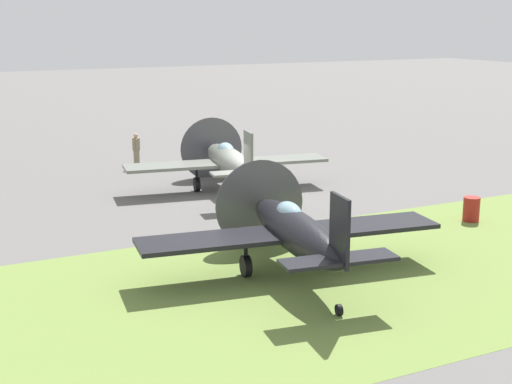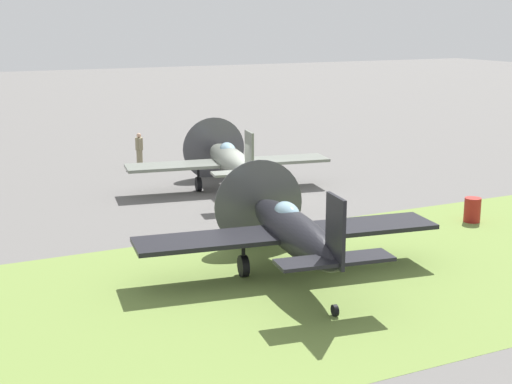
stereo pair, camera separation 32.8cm
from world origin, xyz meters
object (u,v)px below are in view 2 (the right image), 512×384
Objects in this scene: airplane_wingman at (292,231)px; ground_crew_chief at (139,149)px; airplane_lead at (230,161)px; fuel_drum at (472,210)px.

ground_crew_chief is (0.64, 17.09, -0.44)m from airplane_wingman.
ground_crew_chief is at bearing 116.20° from airplane_lead.
airplane_wingman reaches higher than ground_crew_chief.
airplane_lead is 6.93m from ground_crew_chief.
airplane_wingman is at bearing -166.08° from fuel_drum.
airplane_wingman is 17.11m from ground_crew_chief.
airplane_lead is at bearing 125.79° from fuel_drum.
ground_crew_chief is 1.92× the size of fuel_drum.
airplane_wingman is 8.98m from fuel_drum.
fuel_drum is (8.67, 2.15, -0.90)m from airplane_wingman.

